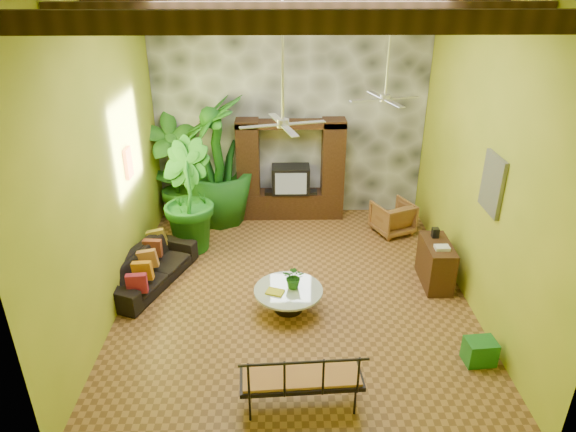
{
  "coord_description": "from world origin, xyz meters",
  "views": [
    {
      "loc": [
        -0.27,
        -7.72,
        5.23
      ],
      "look_at": [
        -0.11,
        0.2,
        1.4
      ],
      "focal_mm": 32.0,
      "sensor_mm": 36.0,
      "label": 1
    }
  ],
  "objects_px": {
    "sofa": "(149,268)",
    "tall_plant_b": "(186,197)",
    "side_console": "(436,263)",
    "wicker_armchair": "(393,217)",
    "ceiling_fan_back": "(386,86)",
    "green_bin": "(480,351)",
    "entertainment_center": "(291,177)",
    "tall_plant_c": "(217,161)",
    "tall_plant_a": "(174,168)",
    "iron_bench": "(302,378)",
    "coffee_table": "(288,296)",
    "ceiling_fan_front": "(283,109)"
  },
  "relations": [
    {
      "from": "tall_plant_a",
      "to": "green_bin",
      "type": "relative_size",
      "value": 5.68
    },
    {
      "from": "tall_plant_b",
      "to": "side_console",
      "type": "height_order",
      "value": "tall_plant_b"
    },
    {
      "from": "tall_plant_a",
      "to": "side_console",
      "type": "distance_m",
      "value": 5.94
    },
    {
      "from": "entertainment_center",
      "to": "tall_plant_b",
      "type": "height_order",
      "value": "entertainment_center"
    },
    {
      "from": "entertainment_center",
      "to": "sofa",
      "type": "bearing_deg",
      "value": -133.4
    },
    {
      "from": "sofa",
      "to": "tall_plant_c",
      "type": "height_order",
      "value": "tall_plant_c"
    },
    {
      "from": "coffee_table",
      "to": "iron_bench",
      "type": "bearing_deg",
      "value": -86.75
    },
    {
      "from": "sofa",
      "to": "iron_bench",
      "type": "distance_m",
      "value": 4.07
    },
    {
      "from": "tall_plant_b",
      "to": "tall_plant_c",
      "type": "height_order",
      "value": "tall_plant_c"
    },
    {
      "from": "ceiling_fan_back",
      "to": "wicker_armchair",
      "type": "height_order",
      "value": "ceiling_fan_back"
    },
    {
      "from": "sofa",
      "to": "tall_plant_c",
      "type": "xyz_separation_m",
      "value": [
        1.03,
        2.64,
        1.12
      ]
    },
    {
      "from": "tall_plant_a",
      "to": "wicker_armchair",
      "type": "bearing_deg",
      "value": -9.23
    },
    {
      "from": "ceiling_fan_back",
      "to": "sofa",
      "type": "xyz_separation_m",
      "value": [
        -4.25,
        -0.87,
        -3.09
      ]
    },
    {
      "from": "entertainment_center",
      "to": "tall_plant_c",
      "type": "xyz_separation_m",
      "value": [
        -1.62,
        -0.17,
        0.47
      ]
    },
    {
      "from": "entertainment_center",
      "to": "wicker_armchair",
      "type": "height_order",
      "value": "entertainment_center"
    },
    {
      "from": "tall_plant_b",
      "to": "coffee_table",
      "type": "distance_m",
      "value": 3.12
    },
    {
      "from": "iron_bench",
      "to": "coffee_table",
      "type": "bearing_deg",
      "value": 89.88
    },
    {
      "from": "coffee_table",
      "to": "green_bin",
      "type": "relative_size",
      "value": 2.66
    },
    {
      "from": "tall_plant_c",
      "to": "side_console",
      "type": "relative_size",
      "value": 2.81
    },
    {
      "from": "entertainment_center",
      "to": "iron_bench",
      "type": "distance_m",
      "value": 5.89
    },
    {
      "from": "green_bin",
      "to": "tall_plant_a",
      "type": "bearing_deg",
      "value": 136.79
    },
    {
      "from": "iron_bench",
      "to": "entertainment_center",
      "type": "bearing_deg",
      "value": 86.65
    },
    {
      "from": "wicker_armchair",
      "to": "tall_plant_b",
      "type": "bearing_deg",
      "value": -16.09
    },
    {
      "from": "ceiling_fan_back",
      "to": "green_bin",
      "type": "distance_m",
      "value": 4.58
    },
    {
      "from": "sofa",
      "to": "tall_plant_b",
      "type": "relative_size",
      "value": 0.93
    },
    {
      "from": "tall_plant_a",
      "to": "tall_plant_c",
      "type": "bearing_deg",
      "value": -3.95
    },
    {
      "from": "tall_plant_b",
      "to": "iron_bench",
      "type": "relative_size",
      "value": 1.4
    },
    {
      "from": "tall_plant_a",
      "to": "side_console",
      "type": "height_order",
      "value": "tall_plant_a"
    },
    {
      "from": "entertainment_center",
      "to": "tall_plant_a",
      "type": "relative_size",
      "value": 0.97
    },
    {
      "from": "coffee_table",
      "to": "ceiling_fan_front",
      "type": "bearing_deg",
      "value": 119.01
    },
    {
      "from": "tall_plant_c",
      "to": "tall_plant_a",
      "type": "bearing_deg",
      "value": 176.05
    },
    {
      "from": "green_bin",
      "to": "tall_plant_b",
      "type": "bearing_deg",
      "value": 143.11
    },
    {
      "from": "tall_plant_c",
      "to": "side_console",
      "type": "bearing_deg",
      "value": -33.16
    },
    {
      "from": "entertainment_center",
      "to": "tall_plant_a",
      "type": "distance_m",
      "value": 2.61
    },
    {
      "from": "sofa",
      "to": "green_bin",
      "type": "xyz_separation_m",
      "value": [
        5.3,
        -2.22,
        -0.12
      ]
    },
    {
      "from": "wicker_armchair",
      "to": "iron_bench",
      "type": "height_order",
      "value": "iron_bench"
    },
    {
      "from": "sofa",
      "to": "side_console",
      "type": "bearing_deg",
      "value": -69.72
    },
    {
      "from": "ceiling_fan_front",
      "to": "tall_plant_a",
      "type": "height_order",
      "value": "ceiling_fan_front"
    },
    {
      "from": "tall_plant_b",
      "to": "green_bin",
      "type": "distance_m",
      "value": 6.04
    },
    {
      "from": "iron_bench",
      "to": "tall_plant_c",
      "type": "bearing_deg",
      "value": 102.48
    },
    {
      "from": "ceiling_fan_front",
      "to": "sofa",
      "type": "bearing_deg",
      "value": 163.32
    },
    {
      "from": "wicker_armchair",
      "to": "tall_plant_c",
      "type": "relative_size",
      "value": 0.27
    },
    {
      "from": "sofa",
      "to": "green_bin",
      "type": "distance_m",
      "value": 5.75
    },
    {
      "from": "tall_plant_a",
      "to": "tall_plant_c",
      "type": "relative_size",
      "value": 0.86
    },
    {
      "from": "ceiling_fan_back",
      "to": "iron_bench",
      "type": "xyz_separation_m",
      "value": [
        -1.6,
        -3.94,
        -2.87
      ]
    },
    {
      "from": "wicker_armchair",
      "to": "sofa",
      "type": "bearing_deg",
      "value": -1.91
    },
    {
      "from": "wicker_armchair",
      "to": "iron_bench",
      "type": "relative_size",
      "value": 0.48
    },
    {
      "from": "entertainment_center",
      "to": "iron_bench",
      "type": "xyz_separation_m",
      "value": [
        0.0,
        -5.88,
        -0.43
      ]
    },
    {
      "from": "green_bin",
      "to": "coffee_table",
      "type": "bearing_deg",
      "value": 154.03
    },
    {
      "from": "sofa",
      "to": "tall_plant_b",
      "type": "bearing_deg",
      "value": 0.19
    }
  ]
}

